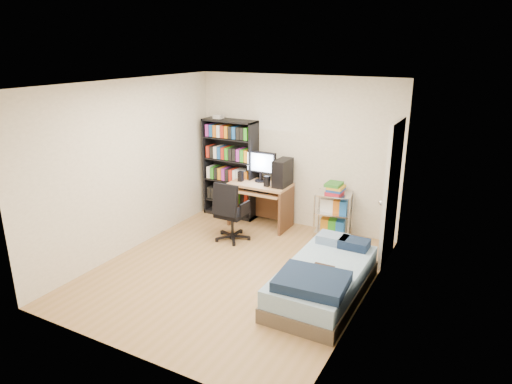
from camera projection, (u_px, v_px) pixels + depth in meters
The scene contains 7 objects.
room at pixel (233, 184), 5.84m from camera, with size 3.58×4.08×2.58m.
media_shelf at pixel (230, 167), 8.01m from camera, with size 0.97×0.32×1.80m.
computer_desk at pixel (267, 187), 7.59m from camera, with size 1.00×0.58×1.26m.
office_chair at pixel (231, 222), 7.13m from camera, with size 0.57×0.57×0.96m.
wire_cart at pixel (334, 202), 7.15m from camera, with size 0.61×0.48×0.90m.
bed at pixel (323, 280), 5.52m from camera, with size 0.90×1.80×0.51m.
door at pixel (391, 193), 6.26m from camera, with size 0.12×0.80×2.00m.
Camera 1 is at (2.90, -4.78, 2.95)m, focal length 32.00 mm.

